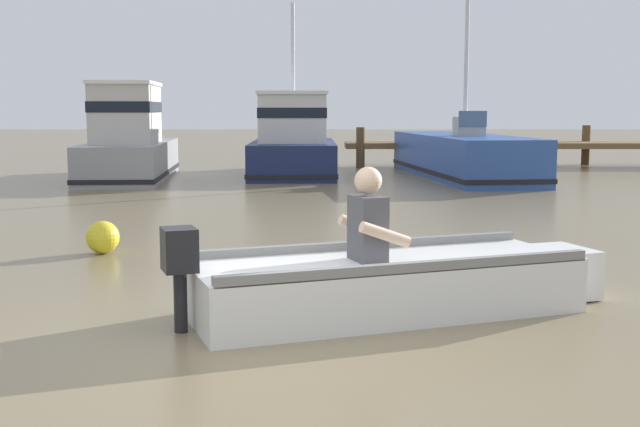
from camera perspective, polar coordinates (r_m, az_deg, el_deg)
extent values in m
plane|color=#7A6B4C|center=(5.35, -5.07, -10.42)|extent=(120.00, 120.00, 0.00)
cube|color=brown|center=(23.84, 14.83, 4.75)|extent=(10.92, 1.50, 0.16)
cylinder|color=brown|center=(22.35, 2.63, 4.71)|extent=(0.24, 0.24, 1.14)
cylinder|color=brown|center=(22.77, 11.17, 4.68)|extent=(0.24, 0.24, 1.18)
cylinder|color=brown|center=(24.99, 18.16, 4.67)|extent=(0.24, 0.24, 1.17)
cube|color=white|center=(6.50, 4.34, -5.18)|extent=(3.29, 2.10, 0.44)
cube|color=white|center=(7.38, 16.68, -3.95)|extent=(0.58, 0.71, 0.42)
cube|color=gray|center=(6.91, 2.60, -2.30)|extent=(2.88, 1.12, 0.08)
cube|color=gray|center=(6.00, 6.40, -3.83)|extent=(2.88, 1.12, 0.08)
cube|color=white|center=(6.42, 3.55, -3.69)|extent=(0.61, 1.05, 0.06)
cylinder|color=black|center=(6.00, -10.20, -5.85)|extent=(0.13, 0.13, 0.54)
cube|color=black|center=(5.93, -10.27, -2.55)|extent=(0.32, 0.35, 0.32)
cube|color=#4C4C51|center=(6.35, 3.15, -1.06)|extent=(0.32, 0.39, 0.52)
sphere|color=beige|center=(6.31, 3.18, 2.36)|extent=(0.22, 0.22, 0.22)
cylinder|color=beige|center=(6.57, 2.79, -0.94)|extent=(0.43, 0.23, 0.23)
cylinder|color=beige|center=(6.17, 4.39, -1.50)|extent=(0.43, 0.23, 0.23)
cube|color=gray|center=(19.47, -13.62, 3.70)|extent=(2.13, 5.40, 0.87)
cube|color=black|center=(19.49, -13.59, 2.87)|extent=(2.17, 5.45, 0.10)
cube|color=beige|center=(18.96, -13.94, 6.89)|extent=(1.51, 2.32, 1.31)
cube|color=black|center=(18.96, -13.95, 7.38)|extent=(1.54, 2.35, 0.24)
cube|color=white|center=(18.97, -14.01, 8.99)|extent=(1.59, 2.43, 0.08)
cube|color=#19234C|center=(20.07, -2.19, 3.97)|extent=(2.12, 4.87, 0.84)
cube|color=black|center=(20.09, -2.19, 3.19)|extent=(2.16, 4.91, 0.10)
cube|color=silver|center=(19.60, -2.23, 6.78)|extent=(1.62, 2.06, 1.15)
cube|color=black|center=(19.60, -2.23, 7.20)|extent=(1.65, 2.09, 0.24)
cube|color=white|center=(19.60, -2.24, 8.57)|extent=(1.70, 2.16, 0.08)
cylinder|color=silver|center=(19.93, -2.23, 9.99)|extent=(0.10, 0.10, 3.37)
cube|color=#2D519E|center=(19.71, 9.83, 4.06)|extent=(2.70, 6.92, 1.02)
cube|color=black|center=(19.73, 9.80, 3.11)|extent=(2.74, 6.96, 0.10)
cube|color=#B2ADA3|center=(19.20, 10.31, 6.14)|extent=(0.72, 0.58, 0.44)
cube|color=slate|center=(18.95, 10.56, 6.67)|extent=(0.67, 0.12, 0.36)
cylinder|color=silver|center=(19.55, 10.13, 10.93)|extent=(0.10, 0.10, 3.69)
sphere|color=yellow|center=(9.44, -15.51, -1.66)|extent=(0.38, 0.38, 0.38)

